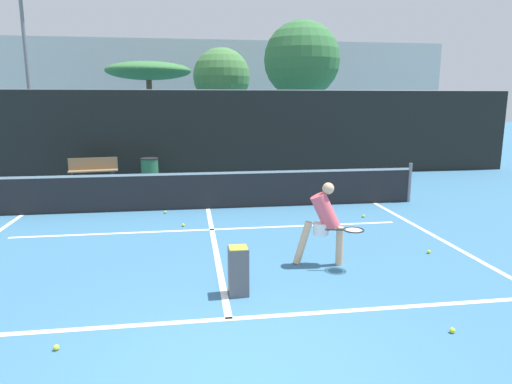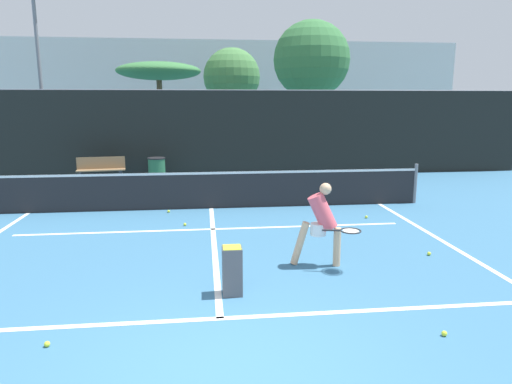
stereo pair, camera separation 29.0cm
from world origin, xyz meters
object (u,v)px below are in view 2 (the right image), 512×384
Objects in this scene: courtside_bench at (101,169)px; trash_bin at (157,169)px; player_practicing at (322,221)px; parked_car at (168,148)px; ball_hopper at (232,269)px.

courtside_bench reaches higher than trash_bin.
parked_car is at bearing 116.06° from player_practicing.
ball_hopper is at bearing -78.41° from trash_bin.
parked_car is at bearing 63.76° from courtside_bench.
player_practicing reaches higher than trash_bin.
player_practicing is at bearing -67.85° from trash_bin.
ball_hopper is 9.93m from trash_bin.
courtside_bench is 1.99× the size of trash_bin.
trash_bin is (-1.99, 9.72, 0.03)m from ball_hopper.
courtside_bench is (-5.38, 8.57, -0.30)m from player_practicing.
courtside_bench is at bearing 111.79° from ball_hopper.
ball_hopper is (-1.56, -1.00, -0.40)m from player_practicing.
parked_car reaches higher than trash_bin.
ball_hopper is at bearing -135.57° from player_practicing.
courtside_bench is at bearing -175.04° from trash_bin.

